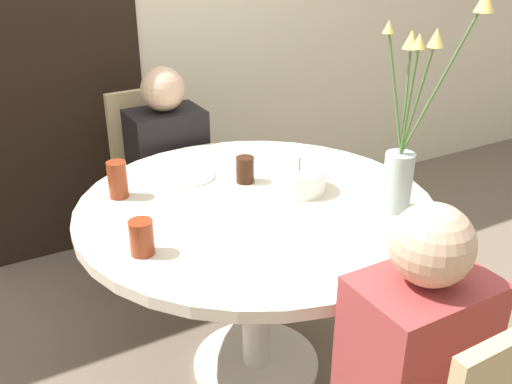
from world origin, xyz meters
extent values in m
plane|color=#6B5B4C|center=(0.00, 0.00, 0.00)|extent=(16.00, 16.00, 0.00)
cube|color=beige|center=(0.00, 1.35, 1.30)|extent=(8.00, 0.05, 2.60)
cube|color=black|center=(-0.40, 1.32, 1.02)|extent=(0.90, 0.01, 2.05)
cylinder|color=beige|center=(0.00, 0.00, 0.73)|extent=(1.27, 1.27, 0.04)
cylinder|color=silver|center=(0.00, 0.00, 0.37)|extent=(0.11, 0.11, 0.68)
cylinder|color=silver|center=(0.00, 0.00, 0.01)|extent=(0.51, 0.51, 0.03)
cube|color=#9E896B|center=(-0.03, 0.88, 0.44)|extent=(0.41, 0.41, 0.04)
cube|color=tan|center=(-0.04, 1.06, 0.69)|extent=(0.38, 0.05, 0.46)
cylinder|color=tan|center=(-0.20, 0.70, 0.21)|extent=(0.03, 0.03, 0.42)
cylinder|color=tan|center=(0.14, 0.71, 0.21)|extent=(0.03, 0.03, 0.42)
cylinder|color=tan|center=(-0.21, 1.04, 0.21)|extent=(0.03, 0.03, 0.42)
cylinder|color=tan|center=(0.13, 1.05, 0.21)|extent=(0.03, 0.03, 0.42)
cylinder|color=white|center=(0.19, 0.01, 0.79)|extent=(0.20, 0.20, 0.08)
cylinder|color=#E54C4C|center=(0.19, 0.01, 0.86)|extent=(0.01, 0.01, 0.04)
cylinder|color=#9EB2AD|center=(0.39, -0.29, 0.85)|extent=(0.10, 0.10, 0.21)
cylinder|color=#4C7538|center=(0.36, -0.26, 1.16)|extent=(0.06, 0.06, 0.41)
cone|color=#EFCC66|center=(0.33, -0.23, 1.37)|extent=(0.04, 0.04, 0.04)
cylinder|color=#4C7538|center=(0.45, -0.36, 1.21)|extent=(0.12, 0.15, 0.50)
cone|color=#EFCC66|center=(0.50, -0.43, 1.45)|extent=(0.06, 0.06, 0.06)
cylinder|color=#4C7538|center=(0.40, -0.27, 1.14)|extent=(0.03, 0.04, 0.37)
cone|color=#EFCC66|center=(0.41, -0.25, 1.32)|extent=(0.05, 0.05, 0.06)
cylinder|color=#4C7538|center=(0.34, -0.34, 1.16)|extent=(0.10, 0.13, 0.40)
cone|color=#EFCC66|center=(0.30, -0.40, 1.35)|extent=(0.04, 0.04, 0.04)
cylinder|color=#4C7538|center=(0.38, -0.34, 1.16)|extent=(0.04, 0.13, 0.40)
cone|color=#EFCC66|center=(0.36, -0.40, 1.36)|extent=(0.05, 0.05, 0.05)
cylinder|color=white|center=(-0.12, 0.32, 0.76)|extent=(0.20, 0.20, 0.01)
cylinder|color=maroon|center=(-0.41, 0.28, 0.82)|extent=(0.07, 0.07, 0.14)
cylinder|color=#33190C|center=(0.05, 0.18, 0.80)|extent=(0.07, 0.07, 0.10)
cylinder|color=maroon|center=(-0.47, -0.14, 0.81)|extent=(0.07, 0.07, 0.11)
cube|color=#383333|center=(-0.03, 0.80, 0.23)|extent=(0.31, 0.24, 0.46)
cube|color=black|center=(-0.03, 0.80, 0.67)|extent=(0.34, 0.24, 0.42)
sphere|color=#D1A889|center=(-0.03, 0.80, 0.98)|extent=(0.20, 0.20, 0.20)
cube|color=#993838|center=(0.01, -0.80, 0.67)|extent=(0.34, 0.24, 0.42)
sphere|color=#D1A889|center=(0.01, -0.80, 0.98)|extent=(0.20, 0.20, 0.20)
camera|label=1|loc=(-0.89, -1.59, 1.65)|focal=40.00mm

